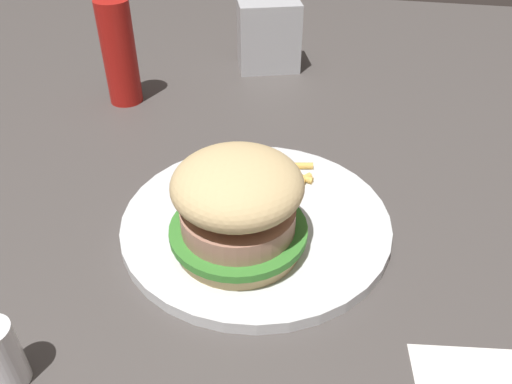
# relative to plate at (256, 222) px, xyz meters

# --- Properties ---
(ground_plane) EXTENTS (1.60, 1.60, 0.00)m
(ground_plane) POSITION_rel_plate_xyz_m (0.03, -0.01, -0.01)
(ground_plane) COLOR #47423F
(plate) EXTENTS (0.26, 0.26, 0.01)m
(plate) POSITION_rel_plate_xyz_m (0.00, 0.00, 0.00)
(plate) COLOR silver
(plate) RESTS_ON ground_plane
(sandwich) EXTENTS (0.12, 0.12, 0.09)m
(sandwich) POSITION_rel_plate_xyz_m (0.04, -0.00, 0.05)
(sandwich) COLOR tan
(sandwich) RESTS_ON plate
(fries_pile) EXTENTS (0.09, 0.10, 0.01)m
(fries_pile) POSITION_rel_plate_xyz_m (-0.06, 0.00, 0.01)
(fries_pile) COLOR #E5B251
(fries_pile) RESTS_ON plate
(napkin_dispenser) EXTENTS (0.09, 0.10, 0.10)m
(napkin_dispenser) POSITION_rel_plate_xyz_m (-0.38, -0.05, 0.04)
(napkin_dispenser) COLOR #B7BABF
(napkin_dispenser) RESTS_ON ground_plane
(ketchup_bottle) EXTENTS (0.04, 0.04, 0.14)m
(ketchup_bottle) POSITION_rel_plate_xyz_m (-0.23, -0.23, 0.06)
(ketchup_bottle) COLOR #B21914
(ketchup_bottle) RESTS_ON ground_plane
(salt_shaker) EXTENTS (0.03, 0.03, 0.06)m
(salt_shaker) POSITION_rel_plate_xyz_m (0.20, -0.14, 0.02)
(salt_shaker) COLOR white
(salt_shaker) RESTS_ON ground_plane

